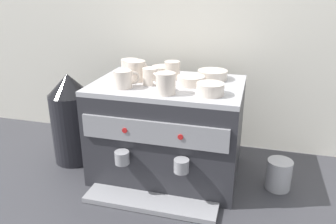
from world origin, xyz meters
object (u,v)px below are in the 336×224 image
at_px(ceramic_cup_2, 124,79).
at_px(coffee_grinder, 72,119).
at_px(ceramic_bowl_0, 210,89).
at_px(ceramic_cup_0, 165,83).
at_px(ceramic_cup_3, 131,67).
at_px(ceramic_bowl_2, 191,81).
at_px(ceramic_bowl_3, 162,70).
at_px(espresso_machine, 168,130).
at_px(ceramic_cup_4, 151,76).
at_px(ceramic_cup_1, 173,70).
at_px(milk_pitcher, 279,175).
at_px(ceramic_bowl_1, 212,75).
at_px(ceramic_cup_5, 135,71).

relative_size(ceramic_cup_2, coffee_grinder, 0.22).
distance_m(ceramic_bowl_0, coffee_grinder, 0.69).
distance_m(ceramic_cup_0, ceramic_cup_3, 0.31).
bearing_deg(ceramic_bowl_2, ceramic_bowl_3, 140.00).
height_order(espresso_machine, ceramic_cup_4, ceramic_cup_4).
distance_m(ceramic_bowl_3, coffee_grinder, 0.48).
height_order(ceramic_cup_1, ceramic_cup_2, ceramic_cup_1).
xyz_separation_m(ceramic_cup_1, ceramic_bowl_2, (0.10, -0.08, -0.02)).
relative_size(ceramic_cup_1, ceramic_cup_3, 0.86).
bearing_deg(milk_pitcher, ceramic_cup_4, -176.83).
relative_size(espresso_machine, ceramic_bowl_2, 5.48).
bearing_deg(ceramic_bowl_3, ceramic_cup_3, -158.02).
height_order(espresso_machine, ceramic_cup_1, ceramic_cup_1).
bearing_deg(ceramic_cup_2, ceramic_cup_0, -9.37).
distance_m(espresso_machine, coffee_grinder, 0.46).
bearing_deg(ceramic_bowl_3, ceramic_cup_2, -109.99).
distance_m(ceramic_bowl_1, coffee_grinder, 0.67).
bearing_deg(milk_pitcher, ceramic_cup_3, 172.42).
distance_m(espresso_machine, ceramic_cup_0, 0.28).
bearing_deg(ceramic_cup_2, ceramic_bowl_1, 34.45).
bearing_deg(ceramic_bowl_1, ceramic_cup_4, -146.80).
bearing_deg(ceramic_cup_4, ceramic_bowl_1, 33.20).
distance_m(ceramic_cup_3, ceramic_bowl_1, 0.36).
height_order(ceramic_cup_5, ceramic_bowl_3, ceramic_cup_5).
relative_size(ceramic_bowl_0, milk_pitcher, 0.81).
bearing_deg(ceramic_cup_0, ceramic_bowl_3, 108.61).
distance_m(coffee_grinder, milk_pitcher, 0.94).
height_order(ceramic_cup_4, ceramic_bowl_0, ceramic_cup_4).
height_order(ceramic_cup_0, ceramic_bowl_3, ceramic_cup_0).
relative_size(ceramic_cup_0, ceramic_bowl_3, 1.15).
bearing_deg(ceramic_bowl_2, espresso_machine, -178.82).
relative_size(ceramic_cup_4, ceramic_bowl_2, 0.75).
relative_size(ceramic_cup_3, ceramic_bowl_2, 1.05).
distance_m(ceramic_cup_4, ceramic_bowl_3, 0.17).
bearing_deg(ceramic_bowl_0, espresso_machine, 151.42).
bearing_deg(ceramic_cup_5, espresso_machine, -2.97).
height_order(ceramic_cup_3, ceramic_bowl_3, ceramic_cup_3).
xyz_separation_m(espresso_machine, milk_pitcher, (0.47, -0.01, -0.14)).
bearing_deg(ceramic_cup_0, milk_pitcher, 15.80).
height_order(ceramic_cup_1, ceramic_bowl_1, ceramic_cup_1).
bearing_deg(ceramic_cup_0, ceramic_bowl_0, 10.27).
bearing_deg(ceramic_bowl_2, coffee_grinder, -179.15).
bearing_deg(milk_pitcher, ceramic_cup_5, 178.76).
bearing_deg(ceramic_bowl_1, espresso_machine, -145.89).
relative_size(ceramic_cup_5, ceramic_bowl_2, 1.09).
relative_size(ceramic_cup_4, ceramic_bowl_3, 0.90).
bearing_deg(coffee_grinder, espresso_machine, 0.79).
height_order(espresso_machine, ceramic_cup_3, ceramic_cup_3).
bearing_deg(ceramic_cup_1, ceramic_cup_2, -129.32).
bearing_deg(coffee_grinder, ceramic_cup_4, -4.20).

